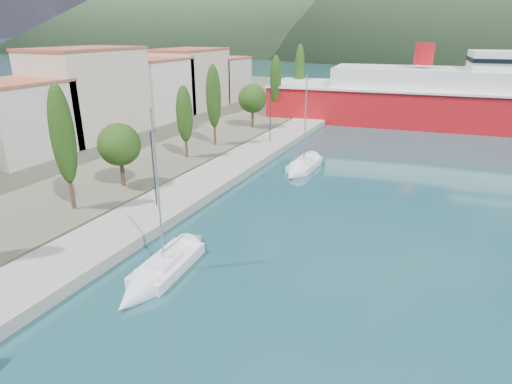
% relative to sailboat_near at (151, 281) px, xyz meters
% --- Properties ---
extents(ground, '(1400.00, 1400.00, 0.00)m').
position_rel_sailboat_near_xyz_m(ground, '(2.99, 114.26, -0.30)').
color(ground, '#1D484E').
extents(quay, '(5.00, 88.00, 0.80)m').
position_rel_sailboat_near_xyz_m(quay, '(-6.01, 20.26, 0.10)').
color(quay, gray).
rests_on(quay, ground).
extents(land_strip, '(70.00, 148.00, 0.70)m').
position_rel_sailboat_near_xyz_m(land_strip, '(-44.01, 30.26, 0.05)').
color(land_strip, '#565644').
rests_on(land_strip, ground).
extents(town_buildings, '(9.20, 69.20, 11.30)m').
position_rel_sailboat_near_xyz_m(town_buildings, '(-29.01, 31.17, 5.27)').
color(town_buildings, beige).
rests_on(town_buildings, land_strip).
extents(tree_row, '(4.07, 64.09, 11.08)m').
position_rel_sailboat_near_xyz_m(tree_row, '(-11.76, 26.81, 5.46)').
color(tree_row, '#47301E').
rests_on(tree_row, land_strip).
extents(lamp_posts, '(0.15, 44.31, 6.06)m').
position_rel_sailboat_near_xyz_m(lamp_posts, '(-6.01, 9.52, 3.78)').
color(lamp_posts, '#2D2D33').
rests_on(lamp_posts, quay).
extents(sailboat_near, '(2.85, 7.85, 11.07)m').
position_rel_sailboat_near_xyz_m(sailboat_near, '(0.00, 0.00, 0.00)').
color(sailboat_near, silver).
rests_on(sailboat_near, ground).
extents(sailboat_mid, '(2.39, 7.38, 10.82)m').
position_rel_sailboat_near_xyz_m(sailboat_mid, '(0.79, 23.67, 0.01)').
color(sailboat_mid, silver).
rests_on(sailboat_mid, ground).
extents(ferry, '(65.79, 20.80, 12.84)m').
position_rel_sailboat_near_xyz_m(ferry, '(18.29, 57.10, 3.61)').
color(ferry, '#AF1016').
rests_on(ferry, ground).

